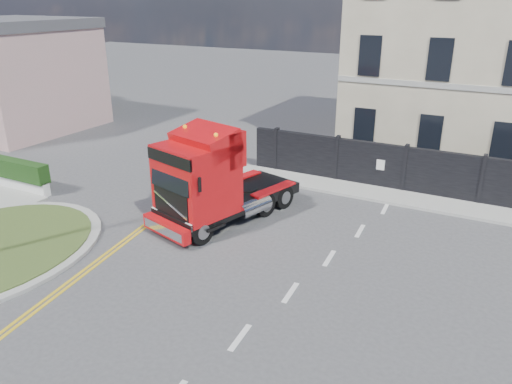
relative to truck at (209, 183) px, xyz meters
The scene contains 6 objects.
ground 3.31m from the truck, 57.90° to the right, with size 120.00×120.00×0.00m, color #424244.
seaside_bldg_pink 19.64m from the truck, 160.47° to the left, with size 8.00×8.00×6.00m, color #B8948F.
hoarding_fence 10.42m from the truck, 38.99° to the left, with size 18.80×0.25×2.00m.
georgian_building 16.48m from the truck, 61.78° to the left, with size 12.30×10.30×12.80m.
pavement_far 9.54m from the truck, 36.84° to the left, with size 20.00×1.60×0.12m, color #9A9A94.
truck is the anchor object (origin of this frame).
Camera 1 is at (7.72, -11.56, 7.84)m, focal length 35.00 mm.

